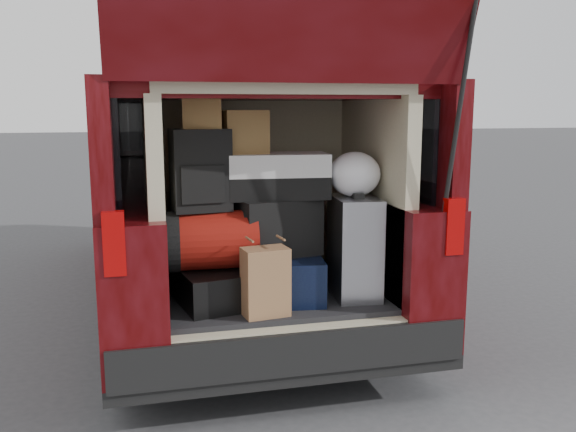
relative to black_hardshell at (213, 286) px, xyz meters
name	(u,v)px	position (x,y,z in m)	size (l,w,h in m)	color
ground	(280,397)	(0.36, -0.13, -0.65)	(80.00, 80.00, 0.00)	#373739
minivan	(230,195)	(0.36, 1.73, 0.26)	(1.90, 5.35, 2.77)	black
load_floor	(270,334)	(0.36, 0.15, -0.38)	(1.24, 1.05, 0.55)	black
black_hardshell	(213,286)	(0.00, 0.00, 0.00)	(0.37, 0.50, 0.20)	black
navy_hardshell	(279,275)	(0.39, 0.05, 0.02)	(0.47, 0.57, 0.25)	black
silver_roller	(354,247)	(0.82, -0.06, 0.19)	(0.24, 0.39, 0.58)	white
kraft_bag	(265,282)	(0.25, -0.27, 0.08)	(0.24, 0.15, 0.36)	olive
red_duffel	(211,240)	(0.00, 0.00, 0.26)	(0.50, 0.32, 0.32)	maroon
black_soft_case	(278,226)	(0.39, 0.04, 0.31)	(0.45, 0.27, 0.33)	black
backpack	(201,170)	(-0.05, 0.03, 0.65)	(0.31, 0.19, 0.45)	black
twotone_duffel	(277,176)	(0.39, 0.07, 0.60)	(0.57, 0.29, 0.25)	silver
grocery_sack_lower	(201,111)	(-0.04, 0.04, 0.96)	(0.21, 0.17, 0.19)	olive
grocery_sack_upper	(244,132)	(0.21, 0.11, 0.85)	(0.24, 0.20, 0.24)	olive
plastic_bag_right	(355,174)	(0.82, -0.03, 0.61)	(0.30, 0.28, 0.26)	white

